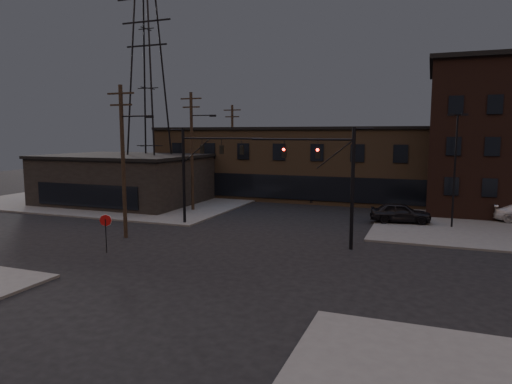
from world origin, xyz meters
TOP-DOWN VIEW (x-y plane):
  - ground at (0.00, 0.00)m, footprint 140.00×140.00m
  - sidewalk_nw at (-22.00, 22.00)m, footprint 30.00×30.00m
  - building_row at (0.00, 28.00)m, footprint 40.00×12.00m
  - building_left at (-20.00, 16.00)m, footprint 16.00×12.00m
  - traffic_signal_near at (5.36, 4.50)m, footprint 7.12×0.24m
  - traffic_signal_far at (-6.72, 8.00)m, footprint 7.12×0.24m
  - stop_sign at (-8.00, -1.99)m, footprint 0.72×0.33m
  - utility_pole_near at (-9.43, 2.00)m, footprint 3.70×0.28m
  - utility_pole_mid at (-10.44, 14.00)m, footprint 3.70×0.28m
  - utility_pole_far at (-11.50, 26.00)m, footprint 2.20×0.28m
  - transmission_tower at (-18.00, 18.00)m, footprint 7.00×7.00m
  - lot_light_a at (13.00, 14.00)m, footprint 1.50×0.28m
  - parked_car_lot_a at (9.00, 14.47)m, footprint 5.18×2.72m
  - car_crossing at (-0.58, 24.24)m, footprint 2.78×4.69m

SIDE VIEW (x-z plane):
  - ground at x=0.00m, z-range 0.00..0.00m
  - sidewalk_nw at x=-22.00m, z-range 0.00..0.15m
  - car_crossing at x=-0.58m, z-range 0.00..1.46m
  - parked_car_lot_a at x=9.00m, z-range 0.15..1.83m
  - stop_sign at x=-8.00m, z-range 0.60..3.08m
  - building_left at x=-20.00m, z-range 0.00..5.00m
  - building_row at x=0.00m, z-range 0.00..8.00m
  - traffic_signal_near at x=5.36m, z-range 0.93..8.93m
  - traffic_signal_far at x=-6.72m, z-range 1.01..9.01m
  - lot_light_a at x=13.00m, z-range 0.94..10.08m
  - utility_pole_far at x=-11.50m, z-range 0.28..11.28m
  - utility_pole_near at x=-9.43m, z-range 0.37..11.37m
  - utility_pole_mid at x=-10.44m, z-range 0.38..11.88m
  - transmission_tower at x=-18.00m, z-range 0.00..25.00m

